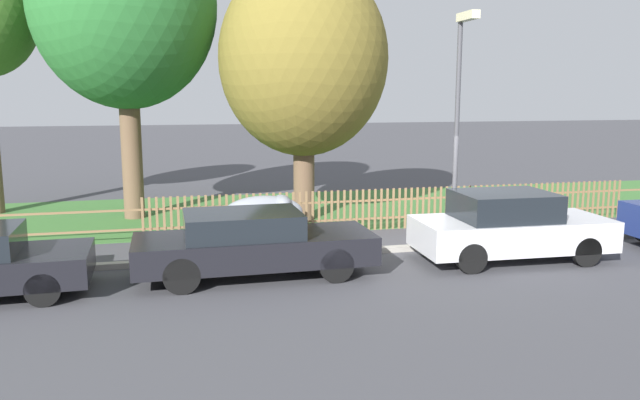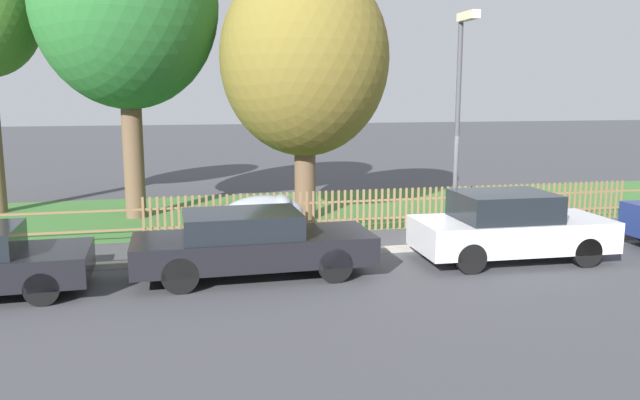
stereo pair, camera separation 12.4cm
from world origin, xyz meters
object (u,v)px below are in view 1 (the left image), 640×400
object	(u,v)px
parked_car_black_saloon	(252,243)
parked_car_navy_estate	(509,226)
covered_motorcycle	(265,213)
street_lamp	(460,100)
tree_behind_motorcycle	(124,4)
tree_mid_park	(303,60)

from	to	relation	value
parked_car_black_saloon	parked_car_navy_estate	xyz separation A→B (m)	(5.37, -0.03, 0.06)
covered_motorcycle	street_lamp	xyz separation A→B (m)	(4.28, -1.21, 2.64)
parked_car_black_saloon	tree_behind_motorcycle	xyz separation A→B (m)	(-2.51, 6.47, 5.15)
covered_motorcycle	tree_mid_park	world-z (taller)	tree_mid_park
covered_motorcycle	street_lamp	world-z (taller)	street_lamp
covered_motorcycle	tree_mid_park	bearing A→B (deg)	58.31
covered_motorcycle	tree_mid_park	distance (m)	4.62
street_lamp	covered_motorcycle	bearing A→B (deg)	164.19
parked_car_black_saloon	street_lamp	world-z (taller)	street_lamp
tree_mid_park	parked_car_navy_estate	bearing A→B (deg)	-57.93
parked_car_black_saloon	street_lamp	bearing A→B (deg)	17.12
parked_car_navy_estate	street_lamp	world-z (taller)	street_lamp
tree_mid_park	street_lamp	xyz separation A→B (m)	(2.84, -3.61, -1.03)
parked_car_black_saloon	parked_car_navy_estate	size ratio (longest dim) A/B	1.11
tree_mid_park	tree_behind_motorcycle	bearing A→B (deg)	164.61
tree_behind_motorcycle	covered_motorcycle	bearing A→B (deg)	-49.17
parked_car_navy_estate	covered_motorcycle	distance (m)	5.50
parked_car_black_saloon	parked_car_navy_estate	distance (m)	5.38
covered_motorcycle	tree_behind_motorcycle	xyz separation A→B (m)	(-3.17, 3.67, 5.13)
parked_car_navy_estate	street_lamp	distance (m)	3.09
street_lamp	tree_mid_park	bearing A→B (deg)	128.18
covered_motorcycle	tree_behind_motorcycle	size ratio (longest dim) A/B	0.24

